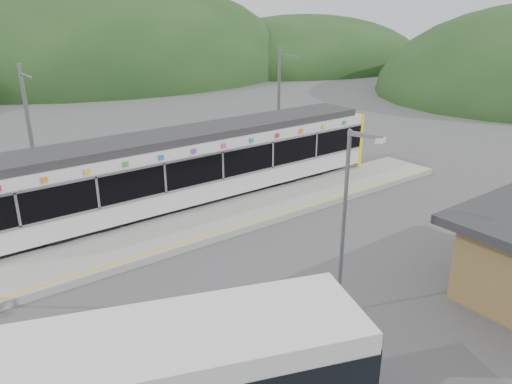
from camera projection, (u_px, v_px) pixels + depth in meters
ground at (279, 244)px, 20.60m from camera, size 120.00×120.00×0.00m
hills at (304, 181)px, 28.04m from camera, size 146.00×149.00×26.00m
platform at (233, 216)px, 23.01m from camera, size 26.00×3.20×0.30m
yellow_line at (250, 222)px, 21.99m from camera, size 26.00×0.10×0.01m
train at (198, 163)px, 24.24m from camera, size 20.44×3.01×3.74m
catenary_mast_west at (32, 142)px, 21.77m from camera, size 0.18×1.80×7.00m
catenary_mast_east at (279, 106)px, 29.66m from camera, size 0.18×1.80×7.00m
lamp_post at (348, 211)px, 14.69m from camera, size 0.44×1.10×6.01m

